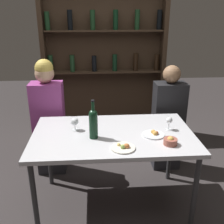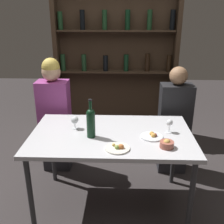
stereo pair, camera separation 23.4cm
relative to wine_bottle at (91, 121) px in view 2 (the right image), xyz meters
The scene contains 11 objects.
ground_plane 0.92m from the wine_bottle, 24.12° to the left, with size 10.00×10.00×0.00m, color #332D2D.
dining_table 0.28m from the wine_bottle, 24.12° to the left, with size 1.41×0.85×0.76m.
wine_rack_wall 1.79m from the wine_bottle, 84.48° to the left, with size 1.73×0.21×2.33m.
wine_bottle is the anchor object (origin of this frame).
wine_glass_0 0.69m from the wine_bottle, ahead, with size 0.06×0.06×0.12m.
wine_glass_1 0.24m from the wine_bottle, 135.35° to the left, with size 0.07×0.07×0.12m.
food_plate_0 0.34m from the wine_bottle, 41.77° to the right, with size 0.19×0.19×0.05m.
food_plate_1 0.53m from the wine_bottle, ahead, with size 0.19×0.19×0.04m.
snack_bowl 0.64m from the wine_bottle, 15.05° to the right, with size 0.11×0.11×0.07m.
seated_person_left 0.90m from the wine_bottle, 124.79° to the left, with size 0.34×0.22×1.31m.
seated_person_right 1.15m from the wine_bottle, 39.99° to the left, with size 0.34×0.22×1.22m.
Camera 2 is at (0.08, -2.07, 1.76)m, focal length 42.00 mm.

